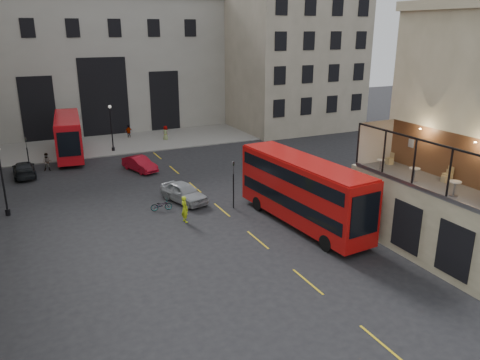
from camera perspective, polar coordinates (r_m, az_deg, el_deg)
name	(u,v)px	position (r m, az deg, el deg)	size (l,w,h in m)	color
ground	(337,274)	(27.94, 11.73, -11.16)	(140.00, 140.00, 0.00)	black
host_building_main	(478,126)	(32.19, 27.03, 5.93)	(7.26, 11.40, 15.10)	#BFB48F
host_frontage	(425,219)	(31.09, 21.65, -4.43)	(3.00, 11.00, 4.50)	#BFB48F
cafe_floor	(430,184)	(30.34, 22.15, -0.40)	(3.00, 10.00, 0.10)	slate
gateway	(95,60)	(68.02, -17.30, 13.79)	(35.00, 10.60, 18.00)	#9C9A91
building_right	(285,51)	(68.91, 5.50, 15.38)	(16.60, 18.60, 20.00)	#A79A86
pavement_far	(107,144)	(59.40, -15.91, 4.28)	(40.00, 12.00, 0.12)	slate
traffic_light_near	(233,179)	(35.98, -0.81, 0.17)	(0.16, 0.20, 3.80)	black
traffic_light_far	(27,151)	(48.39, -24.51, 3.20)	(0.16, 0.20, 3.80)	black
street_lamp_a	(3,185)	(38.76, -26.89, -0.56)	(0.36, 0.36, 5.33)	black
street_lamp_b	(112,131)	(55.05, -15.36, 5.77)	(0.36, 0.36, 5.33)	black
bus_near	(303,189)	(33.15, 7.65, -1.06)	(3.70, 12.24, 4.81)	#B10D0C
bus_far	(68,134)	(54.36, -20.18, 5.28)	(3.65, 11.37, 4.46)	#B60C13
car_a	(184,192)	(38.12, -6.86, -1.50)	(1.88, 4.68, 1.60)	#9C9FA4
car_b	(140,164)	(47.14, -12.12, 1.93)	(1.52, 4.35, 1.43)	maroon
car_c	(24,169)	(48.93, -24.83, 1.21)	(1.97, 4.86, 1.41)	black
bicycle	(161,205)	(36.68, -9.57, -3.04)	(0.57, 1.63, 0.86)	gray
cyclist	(185,209)	(34.11, -6.76, -3.54)	(0.72, 0.47, 1.98)	#C4E418
pedestrian_a	(47,162)	(49.90, -22.43, 2.05)	(0.87, 0.68, 1.79)	gray
pedestrian_b	(63,146)	(56.29, -20.73, 3.85)	(1.04, 0.60, 1.61)	gray
pedestrian_c	(129,132)	(61.72, -13.40, 5.73)	(1.00, 0.42, 1.71)	gray
pedestrian_d	(166,133)	(59.72, -9.06, 5.67)	(0.91, 0.59, 1.85)	gray
cafe_table_near	(455,186)	(28.33, 24.70, -0.69)	(0.68, 0.68, 0.84)	white
cafe_table_mid	(414,172)	(30.18, 20.48, 0.88)	(0.65, 0.65, 0.82)	beige
cafe_table_far	(381,163)	(31.92, 16.78, 1.99)	(0.55, 0.55, 0.69)	white
cafe_chair_b	(446,178)	(30.75, 23.79, 0.18)	(0.43, 0.43, 0.77)	tan
cafe_chair_c	(447,177)	(30.97, 23.96, 0.36)	(0.52, 0.52, 0.92)	tan
cafe_chair_d	(390,161)	(33.49, 17.78, 2.26)	(0.43, 0.43, 0.81)	tan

